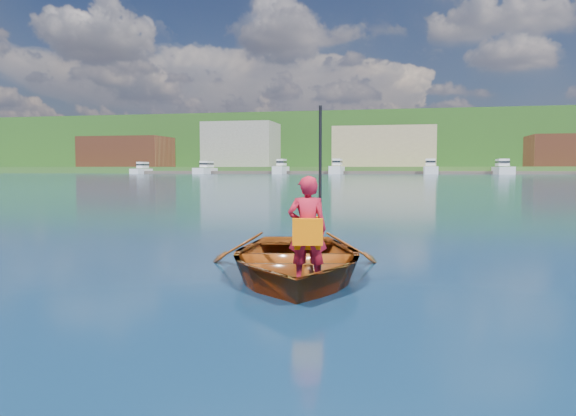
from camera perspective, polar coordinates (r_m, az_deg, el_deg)
The scene contains 8 objects.
ground at distance 8.25m, azimuth -0.56°, elevation -5.79°, with size 600.00×600.00×0.00m.
rowboat at distance 7.35m, azimuth 0.66°, elevation -5.26°, with size 3.20×4.01×0.74m.
child_paddler at distance 6.39m, azimuth 2.00°, elevation -2.20°, with size 0.49×0.40×2.03m.
shoreline at distance 244.72m, azimuth 11.59°, elevation 6.01°, with size 400.00×140.00×22.00m.
dock at distance 156.01m, azimuth 13.62°, elevation 3.52°, with size 160.00×12.08×0.80m.
waterfront_buildings at distance 173.32m, azimuth 8.84°, elevation 6.05°, with size 202.00×16.00×14.00m.
marina_yachts at distance 151.31m, azimuth 13.59°, elevation 3.90°, with size 145.29×13.95×4.38m.
hillside_trees at distance 260.76m, azimuth 19.13°, elevation 8.03°, with size 309.86×80.60×25.98m.
Camera 1 is at (1.76, -7.94, 1.40)m, focal length 35.00 mm.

